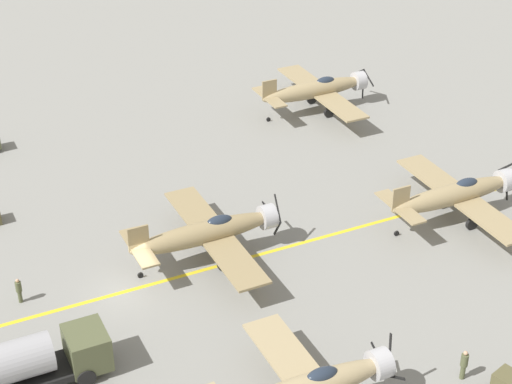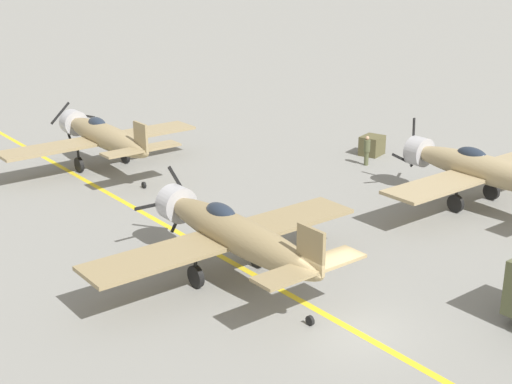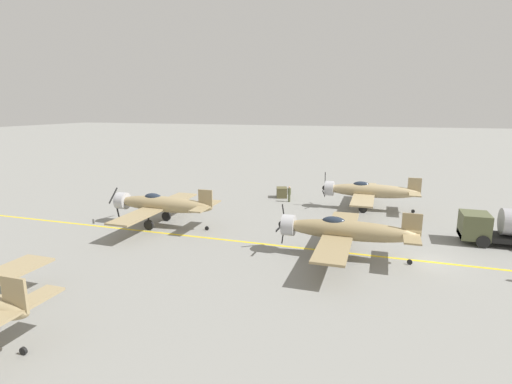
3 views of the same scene
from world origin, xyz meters
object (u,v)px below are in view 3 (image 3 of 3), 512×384
(ground_crew_walking, at_px, (289,193))
(supply_crate_mid_lane, at_px, (282,192))
(airplane_far_center, at_px, (160,204))
(airplane_mid_right, at_px, (368,191))
(airplane_mid_center, at_px, (344,231))

(ground_crew_walking, xyz_separation_m, supply_crate_mid_lane, (1.94, 1.37, -0.38))
(airplane_far_center, bearing_deg, ground_crew_walking, -31.46)
(airplane_mid_right, height_order, supply_crate_mid_lane, airplane_mid_right)
(supply_crate_mid_lane, bearing_deg, airplane_mid_center, -152.85)
(ground_crew_walking, bearing_deg, airplane_mid_center, -153.95)
(airplane_far_center, relative_size, ground_crew_walking, 6.64)
(airplane_mid_center, distance_m, supply_crate_mid_lane, 19.77)
(airplane_mid_right, distance_m, supply_crate_mid_lane, 10.54)
(airplane_mid_right, bearing_deg, airplane_far_center, 126.86)
(ground_crew_walking, height_order, supply_crate_mid_lane, ground_crew_walking)
(supply_crate_mid_lane, bearing_deg, ground_crew_walking, -144.77)
(airplane_far_center, height_order, airplane_mid_right, airplane_mid_right)
(airplane_far_center, xyz_separation_m, ground_crew_walking, (12.74, -9.01, -1.03))
(airplane_mid_center, xyz_separation_m, supply_crate_mid_lane, (17.55, 9.00, -1.41))
(airplane_mid_center, bearing_deg, ground_crew_walking, 10.69)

